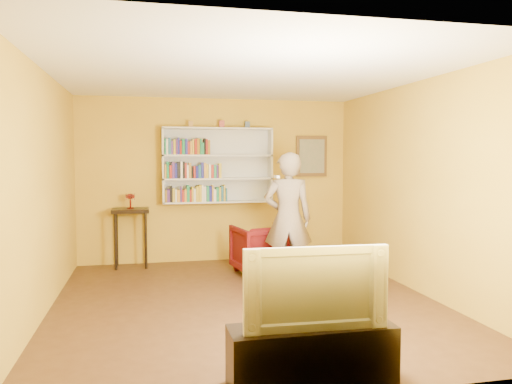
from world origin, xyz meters
TOP-DOWN VIEW (x-y plane):
  - room_shell at (0.00, 0.00)m, footprint 5.30×5.80m
  - bookshelf at (0.00, 2.41)m, footprint 1.80×0.29m
  - books_row_lower at (-0.35, 2.30)m, footprint 1.00×0.19m
  - books_row_middle at (-0.42, 2.30)m, footprint 0.90×0.19m
  - books_row_upper at (-0.50, 2.30)m, footprint 0.72×0.19m
  - ornament_left at (-0.44, 2.35)m, footprint 0.07×0.07m
  - ornament_centre at (0.07, 2.35)m, footprint 0.08×0.08m
  - ornament_right at (0.49, 2.35)m, footprint 0.08×0.08m
  - framed_painting at (1.65, 2.46)m, footprint 0.55×0.05m
  - console_table at (-1.40, 2.25)m, footprint 0.57×0.43m
  - ruby_lustre at (-1.40, 2.25)m, footprint 0.15×0.15m
  - armchair at (0.52, 1.38)m, footprint 0.90×0.92m
  - person at (0.72, 0.71)m, footprint 0.73×0.55m
  - game_remote at (0.47, 0.34)m, footprint 0.04×0.15m
  - tv_cabinet at (0.06, -2.25)m, footprint 1.27×0.38m
  - television at (0.06, -2.25)m, footprint 1.09×0.18m

SIDE VIEW (x-z plane):
  - tv_cabinet at x=0.06m, z-range 0.00..0.45m
  - armchair at x=0.52m, z-range 0.00..0.73m
  - television at x=0.06m, z-range 0.45..1.08m
  - console_table at x=-1.40m, z-range 0.30..1.23m
  - person at x=0.72m, z-range 0.00..1.80m
  - room_shell at x=0.00m, z-range -0.42..2.46m
  - ruby_lustre at x=-1.40m, z-range 0.98..1.22m
  - books_row_lower at x=-0.35m, z-range 1.00..1.27m
  - game_remote at x=0.47m, z-range 1.47..1.50m
  - books_row_middle at x=-0.42m, z-range 1.38..1.65m
  - bookshelf at x=0.00m, z-range 0.98..2.21m
  - framed_painting at x=1.65m, z-range 1.40..2.10m
  - books_row_upper at x=-0.50m, z-range 1.76..2.03m
  - ornament_left at x=-0.44m, z-range 2.21..2.31m
  - ornament_right at x=0.49m, z-range 2.21..2.32m
  - ornament_centre at x=0.07m, z-range 2.21..2.33m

